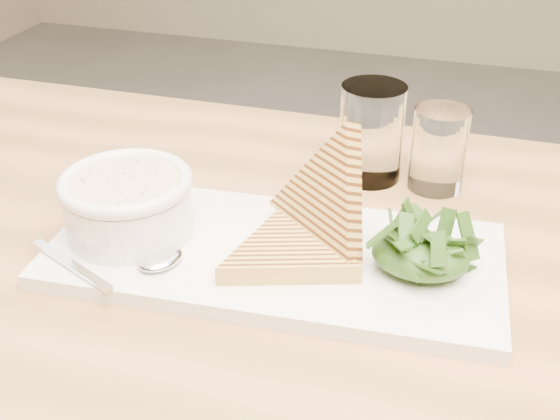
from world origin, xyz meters
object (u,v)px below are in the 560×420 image
(soup_bowl, at_px, (129,210))
(glass_far, at_px, (438,149))
(glass_near, at_px, (371,133))
(platter, at_px, (274,256))
(table_top, at_px, (248,319))

(soup_bowl, height_order, glass_far, glass_far)
(glass_near, bearing_deg, platter, -104.80)
(glass_near, bearing_deg, soup_bowl, -132.89)
(table_top, bearing_deg, glass_far, 63.01)
(soup_bowl, xyz_separation_m, glass_far, (0.29, 0.22, 0.01))
(table_top, height_order, glass_far, glass_far)
(glass_near, height_order, glass_far, glass_near)
(glass_near, xyz_separation_m, glass_far, (0.08, -0.00, -0.01))
(table_top, xyz_separation_m, platter, (0.00, 0.07, 0.03))
(platter, distance_m, soup_bowl, 0.15)
(soup_bowl, bearing_deg, platter, 4.56)
(table_top, relative_size, glass_near, 11.33)
(soup_bowl, distance_m, glass_near, 0.30)
(glass_far, bearing_deg, platter, -123.20)
(platter, distance_m, glass_near, 0.22)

